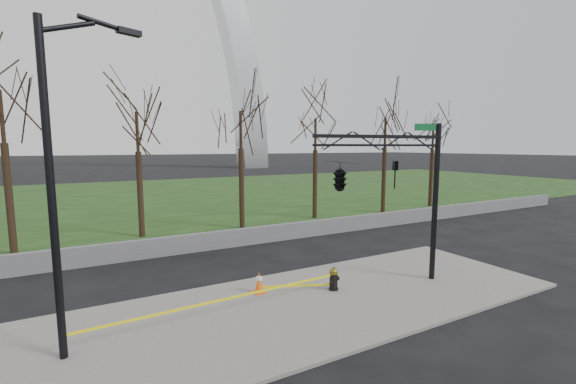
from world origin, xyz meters
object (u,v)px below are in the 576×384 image
fire_hydrant (334,279)px  street_light (61,167)px  traffic_cone (259,282)px  traffic_signal_mast (360,176)px

fire_hydrant → street_light: 9.05m
traffic_cone → traffic_signal_mast: traffic_signal_mast is taller
fire_hydrant → street_light: (-8.01, -0.33, 4.21)m
traffic_cone → traffic_signal_mast: 5.08m
street_light → traffic_signal_mast: size_ratio=1.37×
fire_hydrant → traffic_cone: fire_hydrant is taller
traffic_cone → street_light: 7.12m
fire_hydrant → traffic_signal_mast: traffic_signal_mast is taller
street_light → traffic_signal_mast: bearing=-19.0°
traffic_signal_mast → traffic_cone: bearing=167.2°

